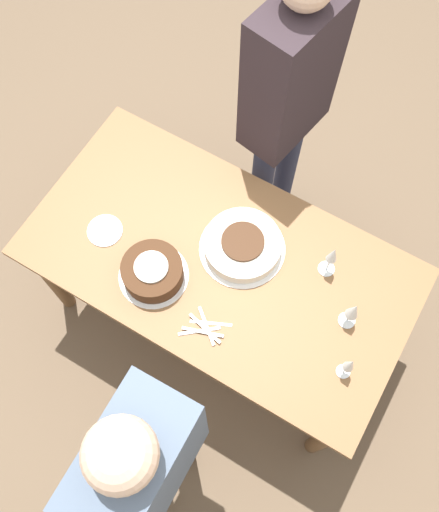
% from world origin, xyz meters
% --- Properties ---
extents(ground_plane, '(12.00, 12.00, 0.00)m').
position_xyz_m(ground_plane, '(0.00, 0.00, 0.00)').
color(ground_plane, brown).
extents(dining_table, '(1.64, 0.87, 0.76)m').
position_xyz_m(dining_table, '(0.00, 0.00, 0.65)').
color(dining_table, brown).
rests_on(dining_table, ground_plane).
extents(cake_center_white, '(0.37, 0.37, 0.08)m').
position_xyz_m(cake_center_white, '(0.06, 0.10, 0.80)').
color(cake_center_white, white).
rests_on(cake_center_white, dining_table).
extents(cake_front_chocolate, '(0.29, 0.29, 0.11)m').
position_xyz_m(cake_front_chocolate, '(-0.20, -0.20, 0.81)').
color(cake_front_chocolate, white).
rests_on(cake_front_chocolate, dining_table).
extents(wine_glass_near, '(0.07, 0.07, 0.19)m').
position_xyz_m(wine_glass_near, '(0.58, 0.03, 0.89)').
color(wine_glass_near, silver).
rests_on(wine_glass_near, dining_table).
extents(wine_glass_far, '(0.07, 0.07, 0.21)m').
position_xyz_m(wine_glass_far, '(0.41, 0.19, 0.90)').
color(wine_glass_far, silver).
rests_on(wine_glass_far, dining_table).
extents(wine_glass_extra, '(0.06, 0.06, 0.19)m').
position_xyz_m(wine_glass_extra, '(0.65, -0.16, 0.88)').
color(wine_glass_extra, silver).
rests_on(wine_glass_extra, dining_table).
extents(dessert_plate_left, '(0.15, 0.15, 0.01)m').
position_xyz_m(dessert_plate_left, '(-0.50, -0.13, 0.76)').
color(dessert_plate_left, silver).
rests_on(dessert_plate_left, dining_table).
extents(fork_pile, '(0.17, 0.15, 0.01)m').
position_xyz_m(fork_pile, '(0.10, -0.28, 0.77)').
color(fork_pile, silver).
rests_on(fork_pile, dining_table).
extents(person_cutting, '(0.23, 0.41, 1.68)m').
position_xyz_m(person_cutting, '(0.22, -0.83, 1.02)').
color(person_cutting, '#4C4238').
rests_on(person_cutting, ground_plane).
extents(person_watching, '(0.29, 0.43, 1.71)m').
position_xyz_m(person_watching, '(-0.07, 0.69, 1.04)').
color(person_watching, '#2D334C').
rests_on(person_watching, ground_plane).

